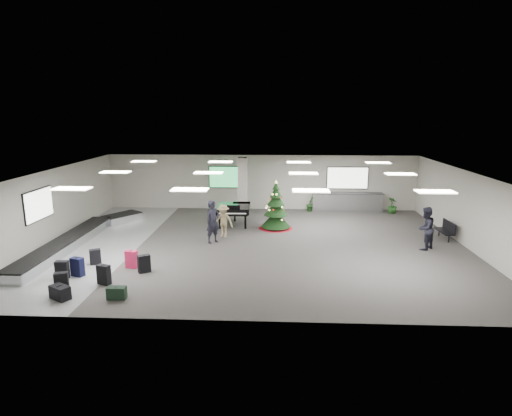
{
  "coord_description": "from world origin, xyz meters",
  "views": [
    {
      "loc": [
        0.86,
        -17.82,
        5.67
      ],
      "look_at": [
        -0.04,
        1.0,
        1.4
      ],
      "focal_mm": 30.0,
      "sensor_mm": 36.0,
      "label": 1
    }
  ],
  "objects_px": {
    "pink_suitcase": "(131,259)",
    "grand_piano": "(234,209)",
    "traveler_a": "(213,222)",
    "service_counter": "(347,202)",
    "bench": "(446,229)",
    "traveler_b": "(223,221)",
    "baggage_carousel": "(79,238)",
    "potted_plant_right": "(392,205)",
    "christmas_tree": "(276,212)",
    "traveler_bench": "(425,228)",
    "potted_plant_left": "(310,204)"
  },
  "relations": [
    {
      "from": "bench",
      "to": "traveler_bench",
      "type": "xyz_separation_m",
      "value": [
        -1.49,
        -1.54,
        0.44
      ]
    },
    {
      "from": "bench",
      "to": "service_counter",
      "type": "bearing_deg",
      "value": 121.11
    },
    {
      "from": "traveler_bench",
      "to": "potted_plant_right",
      "type": "relative_size",
      "value": 1.98
    },
    {
      "from": "grand_piano",
      "to": "potted_plant_right",
      "type": "xyz_separation_m",
      "value": [
        8.76,
        3.05,
        -0.39
      ]
    },
    {
      "from": "christmas_tree",
      "to": "bench",
      "type": "xyz_separation_m",
      "value": [
        7.73,
        -1.49,
        -0.36
      ]
    },
    {
      "from": "service_counter",
      "to": "traveler_b",
      "type": "xyz_separation_m",
      "value": [
        -6.55,
        -5.55,
        0.22
      ]
    },
    {
      "from": "baggage_carousel",
      "to": "potted_plant_right",
      "type": "distance_m",
      "value": 16.57
    },
    {
      "from": "grand_piano",
      "to": "potted_plant_left",
      "type": "relative_size",
      "value": 2.46
    },
    {
      "from": "pink_suitcase",
      "to": "traveler_a",
      "type": "relative_size",
      "value": 0.36
    },
    {
      "from": "baggage_carousel",
      "to": "service_counter",
      "type": "distance_m",
      "value": 14.5
    },
    {
      "from": "traveler_a",
      "to": "baggage_carousel",
      "type": "bearing_deg",
      "value": 138.03
    },
    {
      "from": "potted_plant_left",
      "to": "traveler_a",
      "type": "bearing_deg",
      "value": -126.81
    },
    {
      "from": "service_counter",
      "to": "bench",
      "type": "relative_size",
      "value": 3.05
    },
    {
      "from": "baggage_carousel",
      "to": "bench",
      "type": "distance_m",
      "value": 16.48
    },
    {
      "from": "traveler_bench",
      "to": "potted_plant_left",
      "type": "xyz_separation_m",
      "value": [
        -4.27,
        6.84,
        -0.48
      ]
    },
    {
      "from": "christmas_tree",
      "to": "bench",
      "type": "height_order",
      "value": "christmas_tree"
    },
    {
      "from": "pink_suitcase",
      "to": "traveler_b",
      "type": "height_order",
      "value": "traveler_b"
    },
    {
      "from": "christmas_tree",
      "to": "potted_plant_right",
      "type": "distance_m",
      "value": 7.51
    },
    {
      "from": "traveler_b",
      "to": "bench",
      "type": "bearing_deg",
      "value": 19.95
    },
    {
      "from": "baggage_carousel",
      "to": "christmas_tree",
      "type": "xyz_separation_m",
      "value": [
        8.7,
        2.77,
        0.62
      ]
    },
    {
      "from": "potted_plant_right",
      "to": "traveler_b",
      "type": "bearing_deg",
      "value": -150.42
    },
    {
      "from": "pink_suitcase",
      "to": "traveler_a",
      "type": "distance_m",
      "value": 4.19
    },
    {
      "from": "grand_piano",
      "to": "traveler_a",
      "type": "height_order",
      "value": "traveler_a"
    },
    {
      "from": "pink_suitcase",
      "to": "grand_piano",
      "type": "relative_size",
      "value": 0.32
    },
    {
      "from": "pink_suitcase",
      "to": "traveler_b",
      "type": "distance_m",
      "value": 5.1
    },
    {
      "from": "service_counter",
      "to": "traveler_b",
      "type": "distance_m",
      "value": 8.59
    },
    {
      "from": "baggage_carousel",
      "to": "service_counter",
      "type": "relative_size",
      "value": 2.4
    },
    {
      "from": "bench",
      "to": "traveler_a",
      "type": "bearing_deg",
      "value": -176.73
    },
    {
      "from": "service_counter",
      "to": "bench",
      "type": "bearing_deg",
      "value": -56.64
    },
    {
      "from": "baggage_carousel",
      "to": "traveler_bench",
      "type": "bearing_deg",
      "value": -0.97
    },
    {
      "from": "baggage_carousel",
      "to": "traveler_b",
      "type": "bearing_deg",
      "value": 10.63
    },
    {
      "from": "bench",
      "to": "traveler_b",
      "type": "relative_size",
      "value": 0.87
    },
    {
      "from": "baggage_carousel",
      "to": "potted_plant_right",
      "type": "xyz_separation_m",
      "value": [
        15.32,
        6.3,
        0.25
      ]
    },
    {
      "from": "traveler_b",
      "to": "potted_plant_right",
      "type": "xyz_separation_m",
      "value": [
        9.02,
        5.12,
        -0.3
      ]
    },
    {
      "from": "christmas_tree",
      "to": "grand_piano",
      "type": "xyz_separation_m",
      "value": [
        -2.14,
        0.49,
        0.02
      ]
    },
    {
      "from": "grand_piano",
      "to": "potted_plant_left",
      "type": "distance_m",
      "value": 5.31
    },
    {
      "from": "potted_plant_left",
      "to": "bench",
      "type": "bearing_deg",
      "value": -42.65
    },
    {
      "from": "christmas_tree",
      "to": "traveler_b",
      "type": "relative_size",
      "value": 1.6
    },
    {
      "from": "traveler_b",
      "to": "grand_piano",
      "type": "bearing_deg",
      "value": 101.98
    },
    {
      "from": "grand_piano",
      "to": "potted_plant_right",
      "type": "bearing_deg",
      "value": 17.82
    },
    {
      "from": "traveler_bench",
      "to": "pink_suitcase",
      "type": "bearing_deg",
      "value": -29.47
    },
    {
      "from": "baggage_carousel",
      "to": "traveler_bench",
      "type": "xyz_separation_m",
      "value": [
        14.94,
        -0.25,
        0.7
      ]
    },
    {
      "from": "baggage_carousel",
      "to": "traveler_bench",
      "type": "relative_size",
      "value": 5.33
    },
    {
      "from": "bench",
      "to": "traveler_b",
      "type": "bearing_deg",
      "value": 178.32
    },
    {
      "from": "baggage_carousel",
      "to": "service_counter",
      "type": "xyz_separation_m",
      "value": [
        12.84,
        6.73,
        0.33
      ]
    },
    {
      "from": "pink_suitcase",
      "to": "traveler_b",
      "type": "xyz_separation_m",
      "value": [
        2.91,
        4.16,
        0.43
      ]
    },
    {
      "from": "bench",
      "to": "traveler_b",
      "type": "xyz_separation_m",
      "value": [
        -10.14,
        -0.1,
        0.29
      ]
    },
    {
      "from": "baggage_carousel",
      "to": "grand_piano",
      "type": "height_order",
      "value": "grand_piano"
    },
    {
      "from": "bench",
      "to": "potted_plant_right",
      "type": "xyz_separation_m",
      "value": [
        -1.11,
        5.02,
        -0.01
      ]
    },
    {
      "from": "potted_plant_left",
      "to": "pink_suitcase",
      "type": "bearing_deg",
      "value": -127.32
    }
  ]
}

